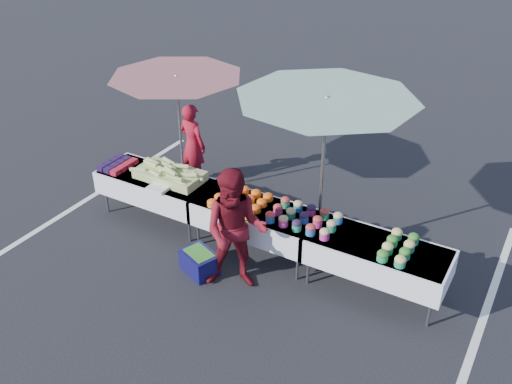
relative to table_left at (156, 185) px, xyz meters
The scene contains 17 objects.
ground 1.89m from the table_left, ahead, with size 80.00×80.00×0.00m, color black.
stripe_left 1.52m from the table_left, behind, with size 0.10×5.00×0.00m, color silver.
stripe_right 5.03m from the table_left, ahead, with size 0.10×5.00×0.00m, color silver.
table_left is the anchor object (origin of this frame).
table_center 1.80m from the table_left, ahead, with size 1.86×0.81×0.75m.
table_right 3.60m from the table_left, ahead, with size 1.86×0.81×0.75m.
berry_punnets 0.74m from the table_left, behind, with size 0.40×0.54×0.08m.
corn_pile 0.36m from the table_left, ahead, with size 1.16×0.57×0.26m.
plastic_bags 0.47m from the table_left, 45.00° to the right, with size 0.30×0.25×0.05m, color white.
carrot_bowls 1.57m from the table_left, ahead, with size 0.75×0.69×0.11m.
potato_cups 2.56m from the table_left, ahead, with size 0.94×0.58×0.16m.
bean_baskets 3.87m from the table_left, ahead, with size 0.36×0.68×0.15m.
vendor 1.24m from the table_left, 97.87° to the left, with size 0.54×0.35×1.48m, color maroon.
customer 2.12m from the table_left, 21.88° to the right, with size 0.84×0.66×1.73m, color maroon.
umbrella_left 1.56m from the table_left, 94.41° to the left, with size 2.37×2.37×2.14m.
umbrella_right 3.09m from the table_left, ahead, with size 2.90×2.90×2.44m.
storage_bin 1.65m from the table_left, 30.96° to the right, with size 0.60×0.52×0.33m.
Camera 1 is at (3.42, -5.88, 5.02)m, focal length 40.00 mm.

